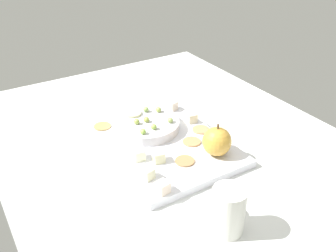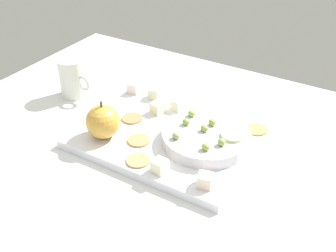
% 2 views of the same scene
% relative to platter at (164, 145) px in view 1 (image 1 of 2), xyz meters
% --- Properties ---
extents(table, '(1.12, 0.87, 0.05)m').
position_rel_platter_xyz_m(table, '(-0.03, 0.03, -0.03)').
color(table, silver).
rests_on(table, ground).
extents(platter, '(0.37, 0.29, 0.02)m').
position_rel_platter_xyz_m(platter, '(0.00, 0.00, 0.00)').
color(platter, white).
rests_on(platter, table).
extents(serving_dish, '(0.18, 0.18, 0.03)m').
position_rel_platter_xyz_m(serving_dish, '(-0.08, -0.01, 0.02)').
color(serving_dish, silver).
rests_on(serving_dish, platter).
extents(apple_whole, '(0.07, 0.07, 0.07)m').
position_rel_platter_xyz_m(apple_whole, '(0.11, 0.08, 0.05)').
color(apple_whole, gold).
rests_on(apple_whole, platter).
extents(apple_stem, '(0.01, 0.01, 0.01)m').
position_rel_platter_xyz_m(apple_stem, '(0.11, 0.08, 0.09)').
color(apple_stem, brown).
rests_on(apple_stem, apple_whole).
extents(cheese_cube_0, '(0.03, 0.03, 0.03)m').
position_rel_platter_xyz_m(cheese_cube_0, '(-0.14, 0.11, 0.02)').
color(cheese_cube_0, '#F8E0C8').
rests_on(cheese_cube_0, platter).
extents(cheese_cube_1, '(0.03, 0.03, 0.03)m').
position_rel_platter_xyz_m(cheese_cube_1, '(0.11, -0.11, 0.02)').
color(cheese_cube_1, '#EBECC4').
rests_on(cheese_cube_1, platter).
extents(cheese_cube_2, '(0.03, 0.03, 0.03)m').
position_rel_platter_xyz_m(cheese_cube_2, '(0.06, -0.05, 0.02)').
color(cheese_cube_2, '#F6F2BD').
rests_on(cheese_cube_2, platter).
extents(cheese_cube_3, '(0.03, 0.03, 0.03)m').
position_rel_platter_xyz_m(cheese_cube_3, '(-0.05, 0.12, 0.02)').
color(cheese_cube_3, '#F8EEC9').
rests_on(cheese_cube_3, platter).
extents(cheese_cube_4, '(0.03, 0.03, 0.03)m').
position_rel_platter_xyz_m(cheese_cube_4, '(0.16, -0.10, 0.02)').
color(cheese_cube_4, '#F9E2CE').
rests_on(cheese_cube_4, platter).
extents(cheese_cube_5, '(0.03, 0.03, 0.03)m').
position_rel_platter_xyz_m(cheese_cube_5, '(0.03, -0.09, 0.02)').
color(cheese_cube_5, white).
rests_on(cheese_cube_5, platter).
extents(cracker_0, '(0.05, 0.05, 0.00)m').
position_rel_platter_xyz_m(cracker_0, '(0.00, 0.12, 0.01)').
color(cracker_0, tan).
rests_on(cracker_0, platter).
extents(cracker_1, '(0.05, 0.05, 0.00)m').
position_rel_platter_xyz_m(cracker_1, '(0.10, -0.00, 0.01)').
color(cracker_1, '#AC8053').
rests_on(cracker_1, platter).
extents(cracker_2, '(0.05, 0.05, 0.00)m').
position_rel_platter_xyz_m(cracker_2, '(-0.16, -0.10, 0.01)').
color(cracker_2, tan).
rests_on(cracker_2, platter).
extents(cracker_3, '(0.05, 0.05, 0.00)m').
position_rel_platter_xyz_m(cracker_3, '(0.04, 0.06, 0.01)').
color(cracker_3, tan).
rests_on(cracker_3, platter).
extents(grape_0, '(0.02, 0.01, 0.01)m').
position_rel_platter_xyz_m(grape_0, '(-0.08, -0.04, 0.04)').
color(grape_0, '#9EB54F').
rests_on(grape_0, serving_dish).
extents(grape_1, '(0.02, 0.01, 0.01)m').
position_rel_platter_xyz_m(grape_1, '(-0.11, 0.05, 0.04)').
color(grape_1, '#9CB153').
rests_on(grape_1, serving_dish).
extents(grape_2, '(0.02, 0.01, 0.01)m').
position_rel_platter_xyz_m(grape_2, '(-0.03, -0.05, 0.04)').
color(grape_2, '#95C151').
rests_on(grape_2, serving_dish).
extents(grape_3, '(0.02, 0.01, 0.01)m').
position_rel_platter_xyz_m(grape_3, '(-0.08, -0.01, 0.04)').
color(grape_3, '#9CAD4A').
rests_on(grape_3, serving_dish).
extents(grape_4, '(0.02, 0.01, 0.01)m').
position_rel_platter_xyz_m(grape_4, '(-0.13, 0.02, 0.04)').
color(grape_4, '#8FB15B').
rests_on(grape_4, serving_dish).
extents(grape_5, '(0.02, 0.01, 0.01)m').
position_rel_platter_xyz_m(grape_5, '(-0.04, 0.04, 0.04)').
color(grape_5, '#93AE5E').
rests_on(grape_5, serving_dish).
extents(grape_6, '(0.02, 0.01, 0.01)m').
position_rel_platter_xyz_m(grape_6, '(-0.03, -0.01, 0.04)').
color(grape_6, '#90B54E').
rests_on(grape_6, serving_dish).
extents(apple_slice_0, '(0.05, 0.05, 0.01)m').
position_rel_platter_xyz_m(apple_slice_0, '(-0.13, -0.02, 0.04)').
color(apple_slice_0, beige).
rests_on(apple_slice_0, serving_dish).
extents(cup, '(0.10, 0.07, 0.10)m').
position_rel_platter_xyz_m(cup, '(0.30, -0.04, 0.04)').
color(cup, silver).
rests_on(cup, table).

